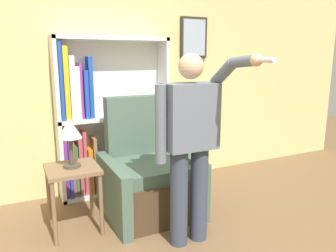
# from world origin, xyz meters

# --- Properties ---
(wall_back) EXTENTS (8.00, 0.11, 2.80)m
(wall_back) POSITION_xyz_m (0.01, 2.03, 1.40)
(wall_back) COLOR #DBCC84
(wall_back) RESTS_ON ground_plane
(bookcase) EXTENTS (1.28, 0.28, 1.79)m
(bookcase) POSITION_xyz_m (0.07, 1.87, 0.87)
(bookcase) COLOR white
(bookcase) RESTS_ON ground_plane
(armchair) EXTENTS (0.87, 0.88, 1.17)m
(armchair) POSITION_xyz_m (0.39, 1.21, 0.36)
(armchair) COLOR #4C3823
(armchair) RESTS_ON ground_plane
(person_standing) EXTENTS (0.58, 0.78, 1.60)m
(person_standing) POSITION_xyz_m (0.49, 0.51, 0.92)
(person_standing) COLOR #384256
(person_standing) RESTS_ON ground_plane
(side_table) EXTENTS (0.45, 0.45, 0.61)m
(side_table) POSITION_xyz_m (-0.37, 1.13, 0.51)
(side_table) COLOR #846647
(side_table) RESTS_ON ground_plane
(table_lamp) EXTENTS (0.21, 0.21, 0.44)m
(table_lamp) POSITION_xyz_m (-0.37, 1.13, 0.93)
(table_lamp) COLOR #4C4233
(table_lamp) RESTS_ON side_table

